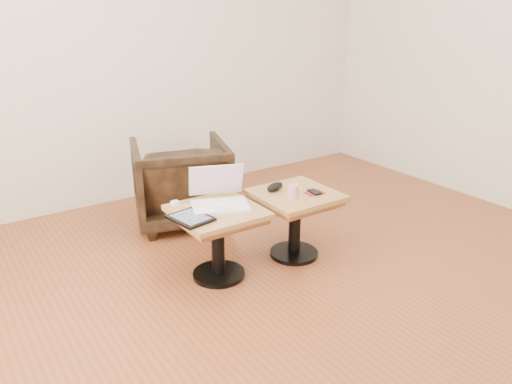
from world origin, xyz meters
TOP-DOWN VIEW (x-y plane):
  - room_shell at (0.00, 0.00)m, footprint 4.52×4.52m
  - side_table_left at (-0.30, 0.63)m, footprint 0.50×0.50m
  - side_table_right at (0.26, 0.59)m, footprint 0.50×0.50m
  - laptop at (-0.25, 0.69)m, footprint 0.43×0.42m
  - tablet at (-0.50, 0.59)m, footprint 0.23×0.27m
  - charging_adapter at (-0.48, 0.83)m, footprint 0.04×0.04m
  - glasses_case at (0.17, 0.70)m, footprint 0.17×0.12m
  - striped_cup at (0.19, 0.53)m, footprint 0.09×0.09m
  - earbuds_tangle at (0.30, 0.63)m, footprint 0.07×0.05m
  - phone_on_sleeve at (0.35, 0.51)m, footprint 0.12×0.11m
  - armchair at (-0.11, 1.53)m, footprint 0.87×0.88m

SIDE VIEW (x-z plane):
  - armchair at x=-0.11m, z-range 0.00..0.64m
  - side_table_left at x=-0.30m, z-range 0.11..0.56m
  - side_table_right at x=0.26m, z-range 0.11..0.56m
  - earbuds_tangle at x=0.30m, z-range 0.45..0.46m
  - phone_on_sleeve at x=0.35m, z-range 0.45..0.46m
  - tablet at x=-0.50m, z-range 0.45..0.47m
  - charging_adapter at x=-0.48m, z-range 0.45..0.48m
  - glasses_case at x=0.17m, z-range 0.45..0.50m
  - striped_cup at x=0.19m, z-range 0.45..0.54m
  - laptop at x=-0.25m, z-range 0.38..0.61m
  - room_shell at x=0.00m, z-range 0.00..2.71m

